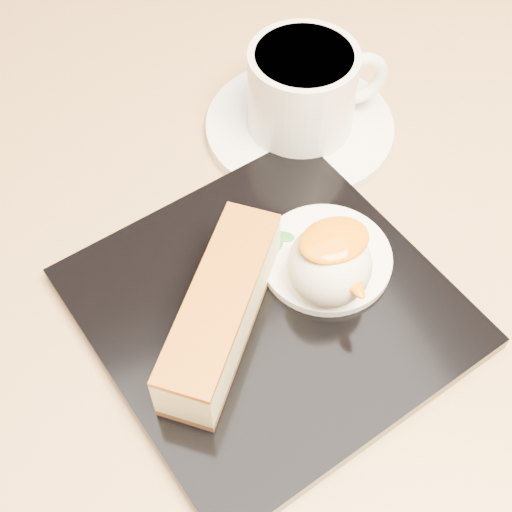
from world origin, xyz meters
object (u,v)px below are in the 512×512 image
ice_cream_scoop (329,265)px  dessert_plate (268,308)px  saucer (299,127)px  table (248,392)px  coffee_cup (305,88)px  cheesecake (221,311)px

ice_cream_scoop → dessert_plate: bearing=172.9°
ice_cream_scoop → saucer: ice_cream_scoop is taller
table → ice_cream_scoop: 0.20m
table → ice_cream_scoop: size_ratio=14.70×
ice_cream_scoop → saucer: 0.16m
coffee_cup → dessert_plate: bearing=-115.6°
table → saucer: saucer is taller
dessert_plate → saucer: 0.17m
coffee_cup → cheesecake: bearing=-123.3°
table → cheesecake: 0.19m
saucer → coffee_cup: size_ratio=1.35×
cheesecake → saucer: cheesecake is taller
cheesecake → dessert_plate: bearing=-39.9°
dessert_plate → saucer: (0.09, 0.14, -0.00)m
ice_cream_scoop → coffee_cup: (0.06, 0.15, 0.01)m
dessert_plate → cheesecake: 0.04m
table → cheesecake: cheesecake is taller
saucer → table: bearing=-129.3°
dessert_plate → ice_cream_scoop: 0.05m
table → dessert_plate: (0.01, -0.02, 0.16)m
table → saucer: (0.10, 0.13, 0.16)m
table → coffee_cup: coffee_cup is taller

